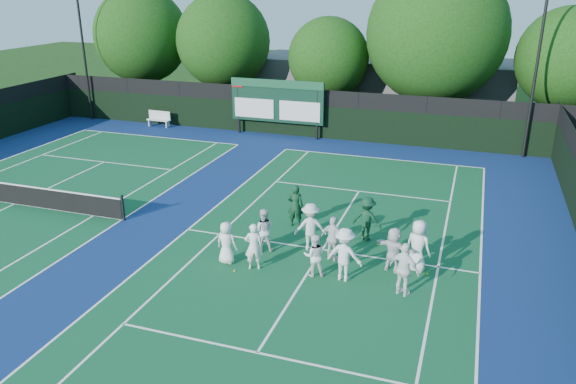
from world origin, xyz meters
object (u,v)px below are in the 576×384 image
(scoreboard, at_px, (277,102))
(tennis_net, at_px, (13,193))
(coach_left, at_px, (295,206))
(bench, at_px, (159,118))

(scoreboard, distance_m, tennis_net, 16.26)
(scoreboard, bearing_deg, coach_left, -67.16)
(scoreboard, relative_size, bench, 3.57)
(tennis_net, distance_m, coach_left, 12.52)
(bench, bearing_deg, coach_left, -42.62)
(bench, bearing_deg, scoreboard, 1.44)
(bench, bearing_deg, tennis_net, -84.68)
(tennis_net, distance_m, bench, 14.44)
(tennis_net, xyz_separation_m, coach_left, (12.40, 1.74, 0.37))
(tennis_net, bearing_deg, bench, 95.32)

